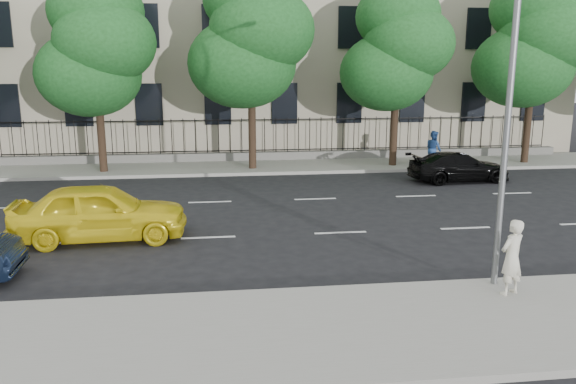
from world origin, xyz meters
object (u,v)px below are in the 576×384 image
at_px(street_light, 500,57).
at_px(woman_near, 512,257).
at_px(yellow_taxi, 100,212).
at_px(black_sedan, 459,167).

xyz_separation_m(street_light, woman_near, (0.02, -1.15, -4.17)).
relative_size(yellow_taxi, woman_near, 2.97).
bearing_deg(yellow_taxi, woman_near, -123.31).
distance_m(yellow_taxi, black_sedan, 15.57).
relative_size(black_sedan, woman_near, 2.68).
height_order(street_light, woman_near, street_light).
relative_size(yellow_taxi, black_sedan, 1.11).
relative_size(street_light, yellow_taxi, 1.63).
height_order(black_sedan, woman_near, woman_near).
distance_m(yellow_taxi, woman_near, 11.12).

